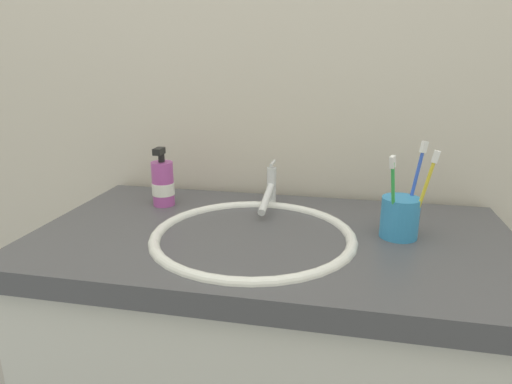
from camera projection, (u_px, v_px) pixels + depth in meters
The scene contains 8 objects.
tiled_wall_back at pixel (293, 83), 1.17m from camera, with size 2.23×0.04×2.40m, color beige.
sink_basin at pixel (253, 256), 0.95m from camera, with size 0.44×0.44×0.13m.
faucet at pixel (270, 190), 1.11m from camera, with size 0.02×0.18×0.11m.
toothbrush_cup at pixel (400, 217), 0.93m from camera, with size 0.08×0.08×0.09m, color #338CCC.
toothbrush_yellow at pixel (425, 190), 0.88m from camera, with size 0.05×0.02×0.19m.
toothbrush_green at pixel (393, 192), 0.88m from camera, with size 0.03×0.05×0.18m.
toothbrush_blue at pixel (415, 182), 0.92m from camera, with size 0.04×0.03×0.20m.
soap_dispenser at pixel (163, 184), 1.13m from camera, with size 0.06×0.06×0.15m.
Camera 1 is at (0.15, -0.88, 1.26)m, focal length 31.13 mm.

